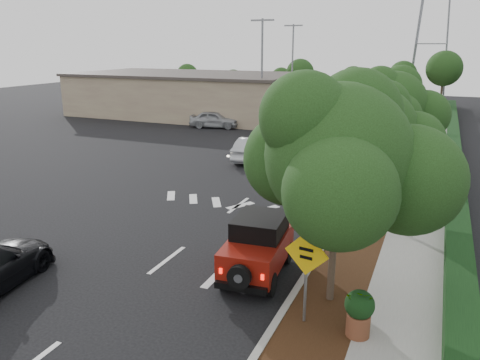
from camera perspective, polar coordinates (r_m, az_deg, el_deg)
The scene contains 18 objects.
ground at distance 16.04m, azimuth -8.88°, elevation -9.61°, with size 120.00×120.00×0.00m, color black.
curb at distance 25.30m, azimuth 14.94°, elevation -0.08°, with size 0.20×70.00×0.15m, color #9E9B93.
planting_strip at distance 25.20m, azimuth 17.18°, elevation -0.36°, with size 1.80×70.00×0.12m, color black.
sidewalk at distance 25.10m, azimuth 21.48°, elevation -0.84°, with size 2.00×70.00×0.12m, color gray.
hedge at distance 25.02m, azimuth 24.75°, elevation -0.45°, with size 0.80×70.00×0.80m, color black.
commercial_building at distance 48.68m, azimuth -6.34°, elevation 10.30°, with size 22.00×12.00×4.00m, color gray.
transmission_tower at distance 60.56m, azimuth 21.58°, elevation 8.52°, with size 7.00×4.00×28.00m, color slate, non-canonical shape.
street_tree_near at distance 13.73m, azimuth 10.86°, elevation -14.43°, with size 3.80×3.80×5.92m, color #1A3210, non-canonical shape.
street_tree_mid at distance 20.01m, azimuth 15.32°, elevation -4.66°, with size 3.20×3.20×5.32m, color #1A3210, non-canonical shape.
street_tree_far at distance 26.17m, azimuth 17.43°, elevation 0.09°, with size 3.40×3.40×5.62m, color #1A3210, non-canonical shape.
light_pole_a at distance 41.34m, azimuth 2.59°, elevation 6.54°, with size 2.00×0.22×9.00m, color slate, non-canonical shape.
light_pole_b at distance 52.90m, azimuth 6.23°, elevation 8.58°, with size 2.00×0.22×9.00m, color slate, non-canonical shape.
red_jeep at distance 14.68m, azimuth 2.34°, elevation -7.90°, with size 1.90×3.71×1.85m.
silver_suv_ahead at distance 25.14m, azimuth 11.42°, elevation 1.41°, with size 2.15×4.66×1.30m, color #B1B2B9.
silver_sedan_oncoming at distance 29.06m, azimuth 1.61°, elevation 3.85°, with size 1.52×4.35×1.43m, color #A4A7AC.
parked_suv at distance 40.62m, azimuth -3.14°, elevation 7.39°, with size 1.71×4.26×1.45m, color #9C9FA4.
speed_hump_sign at distance 11.81m, azimuth 8.07°, elevation -10.17°, with size 1.16×0.19×2.48m.
terracotta_planter at distance 11.95m, azimuth 14.35°, elevation -14.95°, with size 0.72×0.72×1.26m.
Camera 1 is at (7.87, -12.13, 6.93)m, focal length 35.00 mm.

